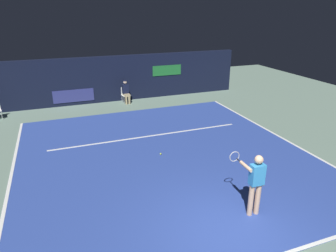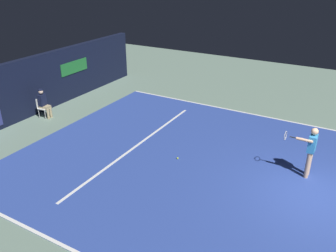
% 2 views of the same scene
% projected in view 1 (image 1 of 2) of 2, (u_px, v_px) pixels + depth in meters
% --- Properties ---
extents(ground_plane, '(30.24, 30.24, 0.00)m').
position_uv_depth(ground_plane, '(164.00, 156.00, 11.28)').
color(ground_plane, slate).
extents(court_surface, '(10.45, 11.07, 0.01)m').
position_uv_depth(court_surface, '(164.00, 156.00, 11.28)').
color(court_surface, '#2D479E').
rests_on(court_surface, ground).
extents(line_sideline_left, '(0.10, 11.07, 0.01)m').
position_uv_depth(line_sideline_left, '(279.00, 136.00, 12.97)').
color(line_sideline_left, white).
rests_on(line_sideline_left, court_surface).
extents(line_sideline_right, '(0.10, 11.07, 0.01)m').
position_uv_depth(line_sideline_right, '(10.00, 182.00, 9.58)').
color(line_sideline_right, white).
rests_on(line_sideline_right, court_surface).
extents(line_service, '(8.15, 0.10, 0.01)m').
position_uv_depth(line_service, '(149.00, 136.00, 12.97)').
color(line_service, white).
rests_on(line_service, court_surface).
extents(back_wall, '(14.75, 0.33, 2.60)m').
position_uv_depth(back_wall, '(118.00, 78.00, 17.64)').
color(back_wall, black).
rests_on(back_wall, ground).
extents(tennis_player, '(0.58, 0.94, 1.73)m').
position_uv_depth(tennis_player, '(256.00, 181.00, 7.76)').
color(tennis_player, '#DBAD89').
rests_on(tennis_player, ground).
extents(line_judge_on_chair, '(0.49, 0.57, 1.32)m').
position_uv_depth(line_judge_on_chair, '(126.00, 92.00, 17.27)').
color(line_judge_on_chair, white).
rests_on(line_judge_on_chair, ground).
extents(tennis_ball, '(0.07, 0.07, 0.07)m').
position_uv_depth(tennis_ball, '(161.00, 154.00, 11.33)').
color(tennis_ball, '#CCE033').
rests_on(tennis_ball, court_surface).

